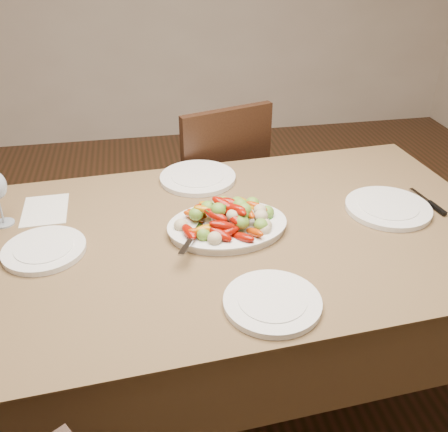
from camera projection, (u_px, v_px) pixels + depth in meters
name	position (u px, v px, depth m)	size (l,w,h in m)	color
dining_table	(224.00, 320.00, 1.80)	(1.84, 1.04, 0.76)	brown
chair_far	(209.00, 191.00, 2.45)	(0.42, 0.42, 0.95)	black
serving_platter	(227.00, 228.00, 1.61)	(0.38, 0.28, 0.02)	white
roasted_vegetables	(227.00, 212.00, 1.58)	(0.31, 0.21, 0.09)	#820C02
serving_spoon	(210.00, 226.00, 1.55)	(0.28, 0.06, 0.03)	#9EA0A8
plate_left	(44.00, 250.00, 1.51)	(0.25, 0.25, 0.02)	white
plate_right	(388.00, 208.00, 1.72)	(0.29, 0.29, 0.02)	white
plate_far	(198.00, 178.00, 1.92)	(0.29, 0.29, 0.02)	white
plate_near	(272.00, 303.00, 1.30)	(0.26, 0.26, 0.02)	white
menu_card	(45.00, 210.00, 1.73)	(0.15, 0.21, 0.00)	silver
table_knife	(429.00, 203.00, 1.76)	(0.02, 0.20, 0.01)	#9EA0A8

